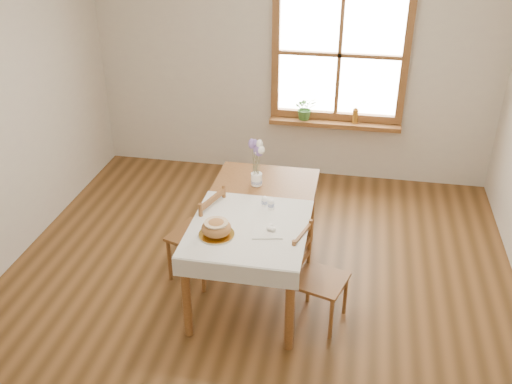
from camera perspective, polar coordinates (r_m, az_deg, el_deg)
ground at (r=4.84m, az=-0.67°, el=-11.07°), size 5.00×5.00×0.00m
room_walls at (r=3.97m, az=-0.82°, el=8.15°), size 4.60×5.10×2.65m
window at (r=6.33m, az=8.37°, el=13.43°), size 1.46×0.08×1.46m
window_sill at (r=6.51m, az=7.86°, el=6.82°), size 1.46×0.20×0.05m
dining_table at (r=4.69m, az=0.00°, el=-2.51°), size 0.90×1.60×0.75m
table_linen at (r=4.39m, az=-0.74°, el=-3.55°), size 0.91×0.99×0.01m
chair_left at (r=4.93m, az=-6.01°, el=-4.14°), size 0.53×0.52×0.87m
chair_right at (r=4.48m, az=6.49°, el=-8.64°), size 0.48×0.47×0.80m
bread_plate at (r=4.30m, az=-3.96°, el=-4.26°), size 0.34×0.34×0.01m
bread_loaf at (r=4.26m, az=-3.99°, el=-3.49°), size 0.22×0.22×0.12m
egg_napkin at (r=4.32m, az=1.11°, el=-4.00°), size 0.26×0.24×0.01m
eggs at (r=4.31m, az=1.11°, el=-3.73°), size 0.20×0.19×0.04m
salt_shaker at (r=4.59m, az=1.52°, el=-1.20°), size 0.06×0.06×0.10m
pepper_shaker at (r=4.63m, az=0.86°, el=-0.92°), size 0.06×0.06×0.09m
flower_vase at (r=4.96m, az=0.05°, el=1.21°), size 0.12×0.12×0.11m
lavender_bouquet at (r=4.86m, az=0.06°, el=3.48°), size 0.17×0.17×0.33m
potted_plant at (r=6.48m, az=4.95°, el=8.11°), size 0.30×0.32×0.21m
amber_bottle at (r=6.46m, az=9.90°, el=7.57°), size 0.08×0.08×0.18m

